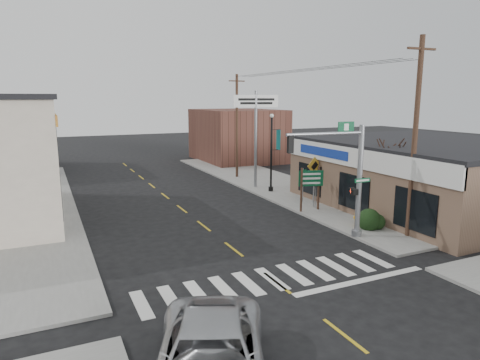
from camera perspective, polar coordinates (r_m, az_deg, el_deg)
name	(u,v)px	position (r m, az deg, el deg)	size (l,w,h in m)	color
ground	(277,283)	(16.61, 4.92, -13.49)	(140.00, 140.00, 0.00)	black
sidewalk_right	(296,192)	(31.65, 7.44, -1.58)	(6.00, 38.00, 0.13)	gray
sidewalk_left	(22,221)	(27.00, -27.06, -4.88)	(6.00, 38.00, 0.13)	gray
center_line	(204,226)	(23.44, -4.85, -6.12)	(0.12, 56.00, 0.01)	gold
crosswalk	(272,279)	(16.92, 4.23, -12.98)	(11.00, 2.20, 0.01)	silver
thrift_store	(430,176)	(29.59, 23.99, 0.51)	(12.00, 14.00, 4.00)	brown
bldg_distant_right	(237,135)	(47.51, -0.38, 5.99)	(8.00, 10.00, 5.60)	brown
bldg_distant_left	(2,138)	(45.37, -29.16, 4.90)	(9.00, 10.00, 6.40)	slate
traffic_signal_pole	(349,170)	(20.96, 14.32, 1.35)	(4.45, 0.37, 5.63)	gray
guide_sign	(311,183)	(25.96, 9.39, -0.34)	(1.52, 0.13, 2.65)	#482F21
fire_hydrant	(357,218)	(23.71, 15.30, -4.91)	(0.24, 0.24, 0.77)	#D09204
ped_crossing_sign	(314,172)	(27.96, 9.87, 1.10)	(1.17, 0.08, 3.01)	gray
lamp_post	(272,147)	(30.97, 4.30, 4.44)	(0.73, 0.57, 5.62)	black
dance_center_sign	(256,116)	(32.26, 2.12, 8.58)	(3.42, 0.21, 7.26)	gray
bare_tree	(391,145)	(24.82, 19.55, 4.45)	(2.67, 2.67, 5.34)	black
shrub_front	(369,220)	(23.36, 16.84, -5.14)	(1.21, 1.21, 0.91)	#183519
shrub_back	(369,207)	(26.32, 16.79, -3.41)	(1.14, 1.14, 0.85)	black
utility_pole_near	(415,137)	(22.05, 22.29, 5.36)	(1.66, 0.25, 9.55)	#46351E
utility_pole_far	(237,125)	(36.58, -0.42, 7.33)	(1.51, 0.23, 8.67)	#41301B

